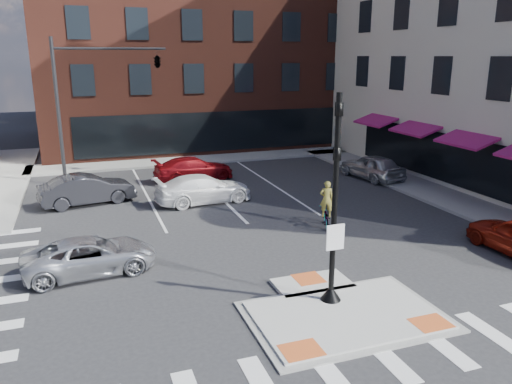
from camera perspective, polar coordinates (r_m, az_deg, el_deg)
name	(u,v)px	position (r m, az deg, el deg)	size (l,w,h in m)	color
ground	(337,309)	(14.87, 9.23, -13.09)	(120.00, 120.00, 0.00)	#28282B
refuge_island	(341,312)	(14.65, 9.73, -13.36)	(5.40, 4.65, 0.13)	gray
sidewalk_e	(425,189)	(28.37, 18.80, 0.30)	(3.00, 24.00, 0.15)	gray
sidewalk_n	(224,157)	(35.39, -3.62, 3.96)	(26.00, 3.00, 0.15)	gray
building_n	(190,46)	(44.40, -7.52, 16.20)	(24.40, 18.40, 15.50)	#59261B
building_far_left	(96,73)	(63.45, -17.77, 12.79)	(10.00, 12.00, 10.00)	slate
building_far_right	(200,64)	(67.19, -6.45, 14.35)	(12.00, 12.00, 12.00)	brown
signal_pole	(334,227)	(14.24, 8.87, -4.02)	(0.60, 0.60, 5.98)	black
mast_arm_signal	(131,71)	(29.54, -14.07, 13.29)	(6.10, 2.24, 8.00)	black
silver_suv	(91,256)	(17.59, -18.37, -6.93)	(2.00, 4.34, 1.21)	#BABCC2
white_pickup	(203,189)	(24.68, -6.02, 0.36)	(1.94, 4.77, 1.39)	white
bg_car_dark	(87,189)	(25.62, -18.74, 0.28)	(1.56, 4.48, 1.48)	#29292E
bg_car_silver	(372,167)	(30.06, 13.12, 2.85)	(1.75, 4.34, 1.48)	silver
bg_car_red	(194,169)	(29.26, -7.14, 2.66)	(1.89, 4.64, 1.35)	maroon
cyclist	(326,212)	(21.25, 8.01, -2.22)	(1.09, 1.64, 2.01)	#3F3F44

